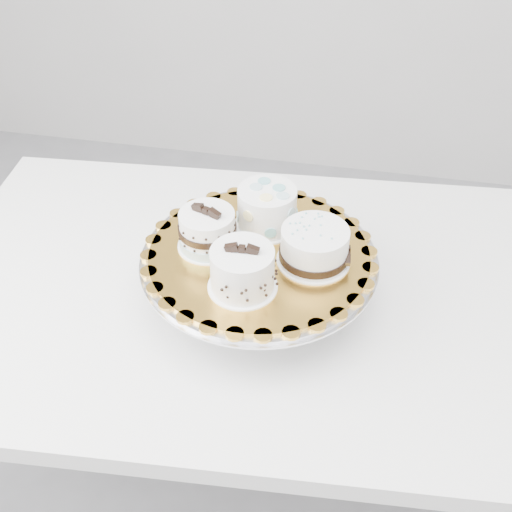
% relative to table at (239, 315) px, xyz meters
% --- Properties ---
extents(table, '(1.23, 0.87, 0.75)m').
position_rel_table_xyz_m(table, '(0.00, 0.00, 0.00)').
color(table, silver).
rests_on(table, floor).
extents(cake_stand, '(0.41, 0.41, 0.11)m').
position_rel_table_xyz_m(cake_stand, '(0.05, -0.04, 0.16)').
color(cake_stand, gray).
rests_on(cake_stand, table).
extents(cake_board, '(0.47, 0.47, 0.01)m').
position_rel_table_xyz_m(cake_board, '(0.05, -0.04, 0.20)').
color(cake_board, '#C48B29').
rests_on(cake_board, cake_stand).
extents(cake_swirl, '(0.11, 0.11, 0.09)m').
position_rel_table_xyz_m(cake_swirl, '(0.04, -0.13, 0.23)').
color(cake_swirl, white).
rests_on(cake_swirl, cake_board).
extents(cake_banded, '(0.12, 0.12, 0.09)m').
position_rel_table_xyz_m(cake_banded, '(-0.04, -0.04, 0.23)').
color(cake_banded, white).
rests_on(cake_banded, cake_board).
extents(cake_dots, '(0.13, 0.13, 0.08)m').
position_rel_table_xyz_m(cake_dots, '(0.05, 0.04, 0.24)').
color(cake_dots, white).
rests_on(cake_dots, cake_board).
extents(cake_ribbon, '(0.13, 0.12, 0.07)m').
position_rel_table_xyz_m(cake_ribbon, '(0.14, -0.04, 0.23)').
color(cake_ribbon, white).
rests_on(cake_ribbon, cake_board).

